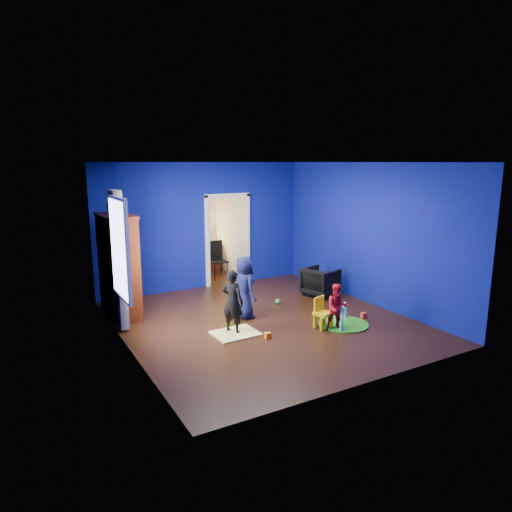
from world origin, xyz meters
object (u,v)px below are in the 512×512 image
kid_chair (323,315)px  child_black (233,302)px  toddler_red (337,307)px  vase (119,210)px  folding_chair (218,261)px  child_navy (244,287)px  hopper_ball (236,305)px  study_desk (203,257)px  armchair (320,282)px  crt_tv (121,264)px  tv_armoire (119,266)px  play_mat (344,324)px

kid_chair → child_black: bearing=141.0°
toddler_red → kid_chair: bearing=153.1°
vase → folding_chair: vase is taller
child_navy → hopper_ball: child_navy is taller
vase → kid_chair: size_ratio=0.43×
hopper_ball → study_desk: size_ratio=0.43×
armchair → child_navy: 2.24m
child_black → study_desk: child_black is taller
child_navy → study_desk: child_navy is taller
toddler_red → crt_tv: crt_tv is taller
toddler_red → study_desk: (-0.30, 5.27, -0.04)m
child_black → folding_chair: size_ratio=1.22×
crt_tv → kid_chair: (2.93, -2.45, -0.77)m
tv_armoire → crt_tv: size_ratio=2.80×
armchair → hopper_ball: size_ratio=1.80×
armchair → folding_chair: (-1.35, 2.45, 0.15)m
tv_armoire → folding_chair: size_ratio=2.13×
child_black → study_desk: size_ratio=1.27×
hopper_ball → folding_chair: (0.86, 2.68, 0.27)m
armchair → folding_chair: 2.80m
crt_tv → study_desk: size_ratio=0.80×
kid_chair → study_desk: (-0.15, 5.07, 0.12)m
crt_tv → armchair: bearing=-10.7°
hopper_ball → kid_chair: 1.75m
child_navy → folding_chair: child_navy is taller
child_black → hopper_ball: 1.04m
child_black → kid_chair: 1.64m
child_black → crt_tv: 2.39m
folding_chair → tv_armoire: bearing=-149.5°
tv_armoire → kid_chair: (2.97, -2.45, -0.73)m
child_navy → toddler_red: size_ratio=1.42×
child_navy → play_mat: 1.95m
child_navy → tv_armoire: size_ratio=0.61×
child_navy → play_mat: bearing=-135.5°
hopper_ball → crt_tv: bearing=152.0°
toddler_red → folding_chair: 4.32m
armchair → hopper_ball: bearing=79.9°
study_desk → play_mat: bearing=-83.6°
kid_chair → play_mat: (0.43, -0.06, -0.24)m
child_black → folding_chair: child_black is taller
armchair → kid_chair: (-1.21, -1.66, -0.06)m
toddler_red → hopper_ball: 2.01m
toddler_red → study_desk: 5.28m
armchair → study_desk: study_desk is taller
toddler_red → crt_tv: (-3.08, 2.65, 0.60)m
crt_tv → play_mat: (3.36, -2.50, -1.01)m
child_navy → crt_tv: bearing=53.4°
armchair → study_desk: 3.67m
vase → crt_tv: (0.04, 0.30, -1.05)m
play_mat → toddler_red: bearing=-153.2°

